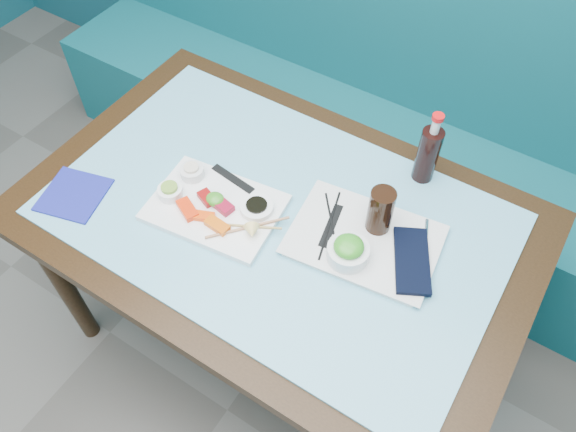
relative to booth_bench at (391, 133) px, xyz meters
The scene contains 34 objects.
booth_bench is the anchor object (origin of this frame).
dining_table 0.89m from the booth_bench, 90.00° to the right, with size 1.40×0.90×0.75m.
glass_top 0.92m from the booth_bench, 90.00° to the right, with size 1.22×0.76×0.01m, color #66B0CC.
sashimi_plate 1.01m from the booth_bench, 99.18° to the right, with size 0.35×0.25×0.02m, color white.
salmon_left 1.08m from the booth_bench, 101.52° to the right, with size 0.07×0.04×0.02m, color red.
salmon_mid 1.06m from the booth_bench, 98.72° to the right, with size 0.06×0.03×0.01m, color #F34309.
salmon_right 1.06m from the booth_bench, 95.78° to the right, with size 0.07×0.03×0.02m, color #E55909.
tuna_left 1.02m from the booth_bench, 101.05° to the right, with size 0.05×0.03×0.02m, color maroon.
tuna_right 1.01m from the booth_bench, 97.70° to the right, with size 0.06×0.04×0.02m, color maroon.
seaweed_garnish 1.01m from the booth_bench, 99.59° to the right, with size 0.05×0.05×0.03m, color #39891F.
ramekin_wasabi 1.08m from the booth_bench, 106.00° to the right, with size 0.07×0.07×0.03m, color white.
wasabi_fill 1.08m from the booth_bench, 106.00° to the right, with size 0.05×0.05×0.01m, color olive.
ramekin_ginger 1.00m from the booth_bench, 107.26° to the right, with size 0.07×0.07×0.03m, color silver.
ginger_fill 1.00m from the booth_bench, 107.26° to the right, with size 0.04×0.04×0.01m, color beige.
soy_dish 0.96m from the booth_bench, 92.87° to the right, with size 0.09×0.09×0.02m, color white.
soy_fill 0.97m from the booth_bench, 92.87° to the right, with size 0.06×0.06×0.01m, color black.
lemon_wedge 1.04m from the booth_bench, 90.22° to the right, with size 0.04×0.04×0.03m, color #FFDA78.
chopstick_sleeve 0.92m from the booth_bench, 101.36° to the right, with size 0.15×0.02×0.00m, color black.
wooden_chopstick_a 1.02m from the booth_bench, 92.37° to the right, with size 0.01×0.01×0.20m, color tan.
wooden_chopstick_b 1.02m from the booth_bench, 91.75° to the right, with size 0.01×0.01×0.23m, color #A6704E.
serving_tray 0.92m from the booth_bench, 72.74° to the right, with size 0.35×0.26×0.01m, color white.
paper_placemat 0.92m from the booth_bench, 72.74° to the right, with size 0.39×0.27×0.00m, color silver.
seaweed_bowl 1.00m from the booth_bench, 74.75° to the right, with size 0.11×0.11×0.04m, color white.
seaweed_salad 1.01m from the booth_bench, 74.75° to the right, with size 0.08×0.08×0.04m, color #318F21.
cola_glass 0.91m from the booth_bench, 70.85° to the right, with size 0.07×0.07×0.14m, color black.
navy_pouch 0.97m from the booth_bench, 64.35° to the right, with size 0.09×0.20×0.02m, color black.
fork 0.88m from the booth_bench, 61.43° to the right, with size 0.01×0.01×0.08m, color silver.
black_chopstick_a 0.91m from the booth_bench, 79.56° to the right, with size 0.01×0.01×0.23m, color black.
black_chopstick_b 0.91m from the booth_bench, 79.01° to the right, with size 0.01×0.01×0.23m, color black.
tray_sleeve 0.91m from the booth_bench, 79.29° to the right, with size 0.02×0.15×0.00m, color black.
cola_bottle_body 0.74m from the booth_bench, 60.68° to the right, with size 0.06×0.06×0.17m, color black.
cola_bottle_neck 0.82m from the booth_bench, 60.68° to the right, with size 0.02×0.02×0.05m, color silver.
cola_bottle_cap 0.84m from the booth_bench, 60.68° to the right, with size 0.03×0.03×0.01m, color red.
blue_napkin 1.27m from the booth_bench, 115.31° to the right, with size 0.17×0.17×0.01m, color navy.
Camera 1 is at (0.53, 0.67, 1.97)m, focal length 35.00 mm.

